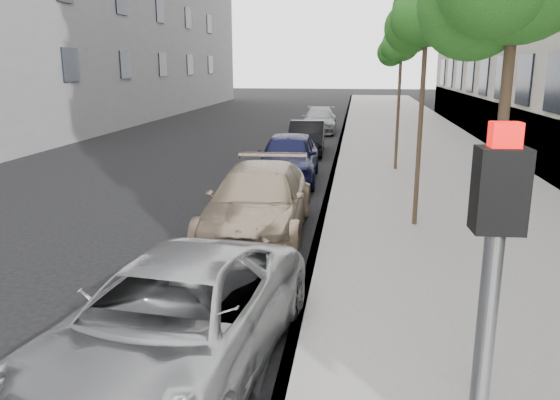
% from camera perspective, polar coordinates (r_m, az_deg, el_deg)
% --- Properties ---
extents(sidewalk, '(6.40, 72.00, 0.14)m').
position_cam_1_polar(sidewalk, '(28.01, 12.97, 6.57)').
color(sidewalk, gray).
rests_on(sidewalk, ground).
extents(curb, '(0.15, 72.00, 0.14)m').
position_cam_1_polar(curb, '(27.92, 6.53, 6.81)').
color(curb, '#9E9B93').
rests_on(curb, ground).
extents(tree_mid, '(1.74, 1.54, 5.26)m').
position_cam_1_polar(tree_mid, '(11.82, 15.28, 18.49)').
color(tree_mid, '#38281C').
rests_on(tree_mid, sidewalk).
extents(tree_far, '(1.57, 1.37, 4.82)m').
position_cam_1_polar(tree_far, '(18.26, 12.69, 15.75)').
color(tree_far, '#38281C').
rests_on(tree_far, sidewalk).
extents(signal_pole, '(0.25, 0.19, 3.10)m').
position_cam_1_polar(signal_pole, '(3.13, 20.57, -14.03)').
color(signal_pole, '#939699').
rests_on(signal_pole, sidewalk).
extents(minivan, '(2.74, 5.04, 1.34)m').
position_cam_1_polar(minivan, '(6.43, -11.17, -12.48)').
color(minivan, '#9E9FA2').
rests_on(minivan, ground).
extents(suv, '(2.13, 5.00, 1.44)m').
position_cam_1_polar(suv, '(11.43, -2.26, -0.15)').
color(suv, tan).
rests_on(suv, ground).
extents(sedan_blue, '(1.93, 4.45, 1.49)m').
position_cam_1_polar(sedan_blue, '(16.80, 0.89, 4.52)').
color(sedan_blue, '#0F1234').
rests_on(sedan_blue, ground).
extents(sedan_black, '(1.52, 3.97, 1.29)m').
position_cam_1_polar(sedan_black, '(22.18, 2.81, 6.55)').
color(sedan_black, black).
rests_on(sedan_black, ground).
extents(sedan_rear, '(1.88, 4.42, 1.27)m').
position_cam_1_polar(sedan_rear, '(29.33, 4.12, 8.32)').
color(sedan_rear, gray).
rests_on(sedan_rear, ground).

